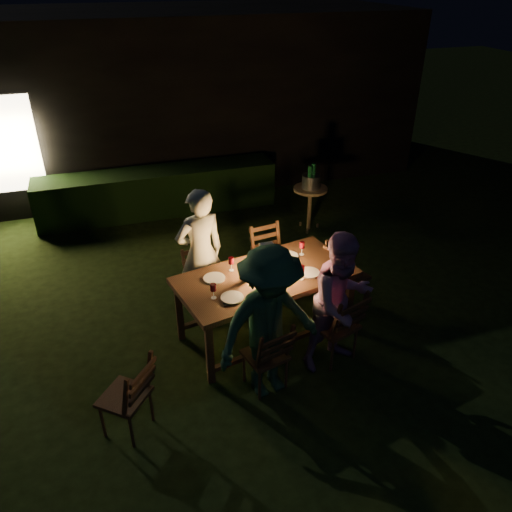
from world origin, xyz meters
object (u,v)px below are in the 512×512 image
object	(u,v)px
bottle_table	(247,270)
dining_table	(266,281)
chair_near_left	(266,366)
chair_end	(346,285)
person_opp_left	(269,324)
bottle_bucket_a	(309,180)
ice_bucket	(311,182)
chair_far_left	(205,294)
chair_spare	(128,408)
lantern	(267,260)
chair_near_right	(335,337)
bottle_bucket_b	(313,177)
side_table	(310,193)
person_opp_right	(341,302)
chair_far_right	(271,272)
person_house_side	(200,253)

from	to	relation	value
bottle_table	dining_table	bearing A→B (deg)	11.80
bottle_table	chair_near_left	bearing A→B (deg)	-92.74
chair_end	person_opp_left	distance (m)	1.95
bottle_bucket_a	ice_bucket	bearing A→B (deg)	38.66
person_opp_left	ice_bucket	distance (m)	3.83
chair_far_left	chair_spare	world-z (taller)	chair_spare
dining_table	lantern	xyz separation A→B (m)	(0.04, 0.06, 0.24)
dining_table	bottle_table	bearing A→B (deg)	-180.00
chair_near_right	person_opp_left	size ratio (longest dim) A/B	0.58
bottle_bucket_b	side_table	bearing A→B (deg)	-141.34
chair_near_right	bottle_bucket_a	xyz separation A→B (m)	(0.97, 3.05, 0.61)
chair_end	bottle_bucket_b	bearing A→B (deg)	151.11
lantern	person_opp_left	bearing A→B (deg)	-108.09
chair_near_left	bottle_bucket_a	size ratio (longest dim) A/B	2.84
person_opp_left	bottle_bucket_b	xyz separation A→B (m)	(1.94, 3.37, 0.05)
chair_end	side_table	size ratio (longest dim) A/B	1.30
person_opp_right	person_opp_left	distance (m)	0.90
lantern	bottle_table	distance (m)	0.30
dining_table	ice_bucket	bearing A→B (deg)	44.52
chair_far_right	chair_spare	world-z (taller)	chair_far_right
chair_far_right	bottle_bucket_b	bearing A→B (deg)	-137.10
dining_table	chair_spare	bearing A→B (deg)	-161.95
chair_far_right	chair_spare	bearing A→B (deg)	33.05
chair_near_left	bottle_table	size ratio (longest dim) A/B	3.25
chair_end	bottle_table	bearing A→B (deg)	-95.31
chair_end	chair_spare	distance (m)	3.18
chair_end	bottle_table	distance (m)	1.63
chair_far_left	chair_spare	distance (m)	2.00
chair_near_left	person_house_side	size ratio (longest dim) A/B	0.53
chair_far_right	bottle_bucket_a	xyz separation A→B (m)	(1.19, 1.52, 0.62)
chair_far_left	person_opp_right	bearing A→B (deg)	121.00
person_house_side	bottle_table	bearing A→B (deg)	103.71
bottle_table	bottle_bucket_b	world-z (taller)	bottle_table
chair_near_right	lantern	xyz separation A→B (m)	(-0.56, 0.72, 0.71)
chair_far_right	person_opp_left	xyz separation A→B (m)	(-0.66, -1.76, 0.57)
chair_far_left	ice_bucket	size ratio (longest dim) A/B	3.02
side_table	bottle_bucket_b	size ratio (longest dim) A/B	2.36
chair_end	lantern	distance (m)	1.38
chair_spare	chair_far_right	bearing A→B (deg)	-8.80
person_house_side	ice_bucket	xyz separation A→B (m)	(2.23, 1.72, 0.01)
lantern	bottle_table	world-z (taller)	lantern
lantern	bottle_bucket_a	xyz separation A→B (m)	(1.53, 2.33, -0.09)
chair_far_right	lantern	world-z (taller)	lantern
chair_near_left	chair_far_right	bearing A→B (deg)	54.93
chair_end	ice_bucket	bearing A→B (deg)	152.16
chair_near_right	chair_far_left	size ratio (longest dim) A/B	1.10
chair_near_right	bottle_bucket_a	distance (m)	3.26
dining_table	chair_far_left	world-z (taller)	chair_far_left
lantern	side_table	world-z (taller)	lantern
chair_far_right	ice_bucket	size ratio (longest dim) A/B	3.23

